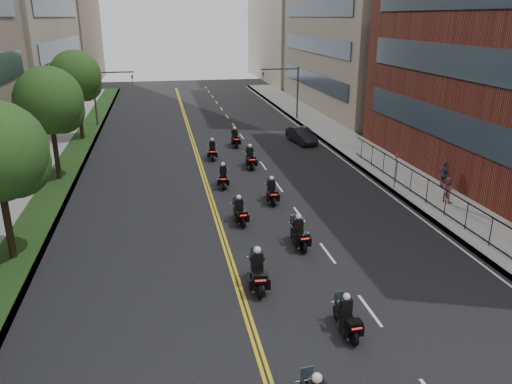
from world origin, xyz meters
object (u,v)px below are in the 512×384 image
motorcycle_5 (272,192)px  motorcycle_2 (258,272)px  motorcycle_3 (299,234)px  pedestrian_c (444,175)px  motorcycle_6 (223,177)px  motorcycle_8 (212,151)px  motorcycle_1 (347,318)px  parked_sedan (301,135)px  motorcycle_9 (235,139)px  motorcycle_7 (250,159)px  motorcycle_4 (240,212)px  pedestrian_b (447,190)px

motorcycle_5 → motorcycle_2: bearing=-101.4°
motorcycle_3 → pedestrian_c: size_ratio=1.30×
motorcycle_2 → motorcycle_6: motorcycle_2 is taller
motorcycle_8 → motorcycle_5: bearing=-70.2°
motorcycle_1 → motorcycle_5: bearing=86.6°
parked_sedan → motorcycle_9: bearing=173.0°
motorcycle_1 → motorcycle_5: motorcycle_5 is taller
motorcycle_2 → motorcycle_8: 20.10m
motorcycle_2 → motorcycle_3: (2.72, 3.47, -0.05)m
motorcycle_9 → motorcycle_1: bearing=-90.6°
motorcycle_7 → motorcycle_8: (-2.50, 2.92, -0.04)m
motorcycle_7 → pedestrian_c: 13.48m
motorcycle_8 → motorcycle_7: bearing=-42.9°
motorcycle_1 → parked_sedan: (6.22, 27.65, 0.06)m
motorcycle_4 → pedestrian_c: 14.14m
motorcycle_1 → motorcycle_2: motorcycle_2 is taller
motorcycle_7 → motorcycle_9: (-0.14, 6.58, -0.03)m
motorcycle_5 → motorcycle_9: (-0.08, 14.04, 0.03)m
motorcycle_5 → pedestrian_c: size_ratio=1.27×
pedestrian_b → pedestrian_c: (1.27, 2.48, 0.10)m
motorcycle_1 → pedestrian_b: pedestrian_b is taller
motorcycle_2 → pedestrian_b: size_ratio=1.60×
motorcycle_3 → parked_sedan: size_ratio=0.56×
motorcycle_1 → pedestrian_b: 15.26m
motorcycle_8 → parked_sedan: motorcycle_8 is taller
motorcycle_2 → motorcycle_3: bearing=56.7°
motorcycle_5 → motorcycle_6: 4.27m
motorcycle_2 → motorcycle_4: 6.93m
motorcycle_5 → motorcycle_3: bearing=-86.0°
motorcycle_3 → motorcycle_4: size_ratio=1.06×
motorcycle_2 → pedestrian_c: (14.18, 9.91, 0.31)m
pedestrian_c → motorcycle_6: bearing=76.6°
motorcycle_6 → pedestrian_c: pedestrian_c is taller
motorcycle_2 → pedestrian_b: 14.90m
motorcycle_2 → motorcycle_5: (2.78, 9.72, -0.07)m
parked_sedan → motorcycle_1: bearing=-111.7°
motorcycle_4 → motorcycle_7: size_ratio=0.89×
motorcycle_1 → motorcycle_3: bearing=85.9°
motorcycle_4 → parked_sedan: 18.97m
pedestrian_b → motorcycle_6: bearing=30.7°
motorcycle_6 → motorcycle_7: (2.54, 3.99, 0.06)m
motorcycle_3 → motorcycle_9: motorcycle_9 is taller
motorcycle_6 → pedestrian_c: 14.27m
motorcycle_3 → pedestrian_b: 10.94m
motorcycle_4 → parked_sedan: motorcycle_4 is taller
parked_sedan → pedestrian_b: 17.07m
motorcycle_7 → motorcycle_9: 6.58m
motorcycle_2 → motorcycle_8: size_ratio=1.08×
motorcycle_4 → motorcycle_7: (2.47, 10.26, 0.08)m
motorcycle_2 → motorcycle_3: 4.41m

